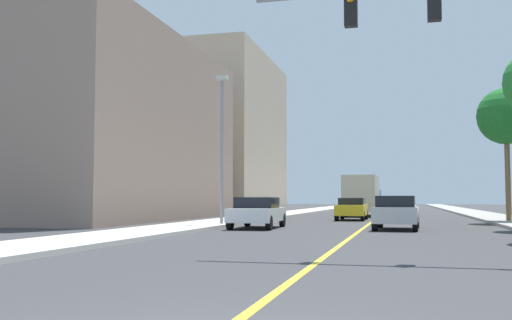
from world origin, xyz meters
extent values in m
plane|color=#38383A|center=(0.00, 42.00, 0.00)|extent=(192.00, 192.00, 0.00)
cube|color=beige|center=(-7.86, 42.00, 0.07)|extent=(3.12, 168.00, 0.15)
cube|color=#9E9B93|center=(7.86, 42.00, 0.07)|extent=(3.12, 168.00, 0.15)
cube|color=yellow|center=(0.00, 42.00, 0.00)|extent=(0.16, 144.00, 0.01)
cube|color=gray|center=(-16.89, 29.79, 5.86)|extent=(10.32, 22.24, 11.73)
cube|color=tan|center=(-19.06, 54.16, 8.12)|extent=(14.67, 19.47, 16.25)
cube|color=black|center=(2.61, 9.19, 6.01)|extent=(0.32, 0.24, 0.84)
cube|color=black|center=(0.64, 9.19, 6.01)|extent=(0.32, 0.24, 0.84)
cylinder|color=gray|center=(-6.80, 22.26, 3.67)|extent=(0.16, 0.16, 7.04)
cube|color=beige|center=(-6.80, 22.26, 7.34)|extent=(0.56, 0.28, 0.20)
cylinder|color=brown|center=(7.45, 29.76, 3.06)|extent=(0.29, 0.29, 5.82)
sphere|color=#1E6B28|center=(7.45, 29.76, 5.97)|extent=(3.17, 3.17, 3.17)
cone|color=#1E6B28|center=(6.91, 30.55, 5.77)|extent=(1.35, 1.09, 1.75)
cone|color=#1E6B28|center=(6.50, 29.69, 5.77)|extent=(0.53, 1.40, 1.36)
cone|color=#1E6B28|center=(6.89, 28.99, 5.77)|extent=(1.38, 1.15, 1.63)
cube|color=gold|center=(-1.37, 32.42, 0.64)|extent=(1.78, 4.35, 0.65)
cube|color=black|center=(-1.37, 32.51, 1.18)|extent=(1.56, 2.01, 0.43)
cylinder|color=black|center=(-2.14, 34.05, 0.32)|extent=(0.22, 0.64, 0.64)
cylinder|color=black|center=(-0.58, 34.04, 0.32)|extent=(0.22, 0.64, 0.64)
cylinder|color=black|center=(-2.16, 30.81, 0.32)|extent=(0.22, 0.64, 0.64)
cylinder|color=black|center=(-0.59, 30.80, 0.32)|extent=(0.22, 0.64, 0.64)
cube|color=#BCBCC1|center=(1.51, 21.53, 0.66)|extent=(2.00, 4.16, 0.68)
cube|color=black|center=(1.50, 21.23, 1.24)|extent=(1.70, 2.08, 0.48)
cylinder|color=black|center=(0.75, 23.05, 0.32)|extent=(0.25, 0.65, 0.64)
cylinder|color=black|center=(2.39, 22.98, 0.32)|extent=(0.25, 0.65, 0.64)
cylinder|color=black|center=(0.63, 20.07, 0.32)|extent=(0.25, 0.65, 0.64)
cylinder|color=black|center=(2.27, 20.00, 0.32)|extent=(0.25, 0.65, 0.64)
cube|color=white|center=(-4.72, 21.16, 0.62)|extent=(2.06, 4.46, 0.61)
cube|color=black|center=(-4.72, 21.08, 1.18)|extent=(1.76, 2.14, 0.49)
cylinder|color=black|center=(-3.80, 19.53, 0.32)|extent=(0.24, 0.65, 0.64)
cylinder|color=black|center=(-5.54, 19.48, 0.32)|extent=(0.24, 0.65, 0.64)
cylinder|color=black|center=(-3.89, 22.83, 0.32)|extent=(0.24, 0.65, 0.64)
cylinder|color=black|center=(-5.63, 22.79, 0.32)|extent=(0.24, 0.65, 0.64)
cube|color=#194799|center=(-1.22, 44.14, 1.25)|extent=(2.44, 2.27, 1.60)
cube|color=beige|center=(-1.29, 40.16, 1.76)|extent=(2.51, 5.77, 2.62)
cylinder|color=black|center=(-2.27, 44.16, 0.45)|extent=(0.30, 0.91, 0.90)
cylinder|color=black|center=(-0.17, 44.12, 0.45)|extent=(0.30, 0.91, 0.90)
cylinder|color=black|center=(-2.37, 38.75, 0.45)|extent=(0.30, 0.91, 0.90)
cylinder|color=black|center=(-0.27, 38.71, 0.45)|extent=(0.30, 0.91, 0.90)
camera|label=1|loc=(1.83, -5.13, 1.37)|focal=41.14mm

